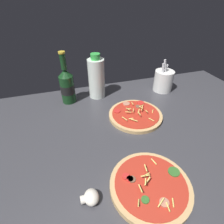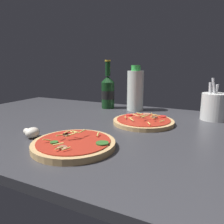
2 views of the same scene
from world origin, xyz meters
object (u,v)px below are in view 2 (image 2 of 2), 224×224
Objects in this scene: beer_bottle at (108,91)px; utensil_crock at (214,106)px; oil_bottle at (135,90)px; pizza_near at (74,144)px; pizza_far at (143,121)px; mushroom_left at (32,133)px.

beer_bottle reaches higher than utensil_crock.
oil_bottle is 37.89cm from utensil_crock.
pizza_near reaches higher than pizza_far.
pizza_near is 17.63cm from mushroom_left.
pizza_far is at bearing -39.16° from beer_bottle.
pizza_far is 36.53cm from beer_bottle.
beer_bottle reaches higher than pizza_near.
utensil_crock is (34.97, 53.01, 4.87)cm from pizza_near.
utensil_crock is (52.53, 51.64, 4.23)cm from mushroom_left.
pizza_far is 1.35× the size of utensil_crock.
mushroom_left is at bearing -130.23° from pizza_far.
pizza_near is 0.93× the size of beer_bottle.
utensil_crock is (52.62, -3.35, -3.20)cm from beer_bottle.
utensil_crock is at bearing 56.59° from pizza_near.
pizza_near is at bearing -123.41° from utensil_crock.
utensil_crock reaches higher than pizza_near.
beer_bottle is (-17.65, 56.36, 8.07)cm from pizza_near.
pizza_far is 31.89cm from utensil_crock.
beer_bottle is 52.83cm from utensil_crock.
utensil_crock is at bearing 37.38° from pizza_far.
oil_bottle is (-2.36, 57.52, 9.53)cm from pizza_near.
pizza_near is 58.36cm from oil_bottle.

